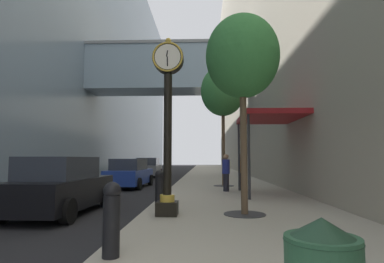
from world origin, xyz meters
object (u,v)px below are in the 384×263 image
object	(u,v)px
bollard_third	(159,187)
pedestrian_walking	(226,172)
street_clock	(168,116)
street_tree_near	(242,58)
car_grey_near	(148,168)
street_tree_mid_near	(223,91)
car_blue_far	(130,174)
bollard_nearest	(112,217)
pedestrian_by_clock	(242,171)
car_black_mid	(61,186)

from	to	relation	value
bollard_third	pedestrian_walking	distance (m)	5.09
street_clock	street_tree_near	size ratio (longest dim) A/B	0.87
pedestrian_walking	car_grey_near	xyz separation A→B (m)	(-5.91, 13.14, -0.20)
street_clock	street_tree_mid_near	size ratio (longest dim) A/B	0.71
car_blue_far	street_clock	bearing A→B (deg)	-70.67
street_clock	bollard_nearest	xyz separation A→B (m)	(-0.43, -3.43, -2.02)
street_tree_mid_near	pedestrian_by_clock	distance (m)	4.86
car_grey_near	car_blue_far	xyz separation A→B (m)	(0.76, -10.03, -0.04)
street_clock	pedestrian_walking	xyz separation A→B (m)	(1.96, 5.99, -1.73)
pedestrian_walking	street_tree_near	bearing A→B (deg)	-89.35
street_tree_near	pedestrian_by_clock	distance (m)	7.28
pedestrian_walking	car_black_mid	xyz separation A→B (m)	(-5.15, -5.19, -0.22)
bollard_nearest	street_tree_mid_near	xyz separation A→B (m)	(2.45, 12.21, 4.61)
bollard_third	car_grey_near	xyz separation A→B (m)	(-3.52, 17.62, 0.09)
bollard_nearest	pedestrian_walking	distance (m)	9.73
bollard_nearest	car_grey_near	xyz separation A→B (m)	(-3.52, 22.57, 0.09)
street_clock	car_grey_near	bearing A→B (deg)	101.66
bollard_nearest	bollard_third	distance (m)	4.95
street_clock	bollard_third	bearing A→B (deg)	105.83
street_clock	car_grey_near	distance (m)	19.63
bollard_third	street_tree_near	size ratio (longest dim) A/B	0.21
street_tree_mid_near	street_tree_near	bearing A→B (deg)	-90.00
bollard_nearest	pedestrian_by_clock	world-z (taller)	pedestrian_by_clock
street_clock	pedestrian_by_clock	distance (m)	7.38
bollard_third	car_black_mid	bearing A→B (deg)	-165.64
car_grey_near	car_black_mid	world-z (taller)	car_grey_near
bollard_third	pedestrian_by_clock	size ratio (longest dim) A/B	0.66
bollard_nearest	street_clock	bearing A→B (deg)	82.88
street_tree_mid_near	car_black_mid	world-z (taller)	street_tree_mid_near
bollard_third	car_blue_far	world-z (taller)	car_blue_far
street_tree_near	car_black_mid	xyz separation A→B (m)	(-5.22, 0.61, -3.57)
bollard_third	street_tree_mid_near	size ratio (longest dim) A/B	0.17
street_clock	car_black_mid	distance (m)	3.82
bollard_nearest	car_grey_near	size ratio (longest dim) A/B	0.25
car_blue_far	car_grey_near	bearing A→B (deg)	94.31
street_tree_near	car_blue_far	distance (m)	10.92
street_clock	bollard_nearest	bearing A→B (deg)	-97.12
street_tree_mid_near	pedestrian_walking	world-z (taller)	street_tree_mid_near
pedestrian_walking	car_blue_far	bearing A→B (deg)	148.92
bollard_nearest	street_tree_mid_near	world-z (taller)	street_tree_mid_near
street_tree_near	street_tree_mid_near	bearing A→B (deg)	90.00
car_black_mid	street_tree_near	bearing A→B (deg)	-6.64
bollard_nearest	pedestrian_by_clock	size ratio (longest dim) A/B	0.66
car_grey_near	bollard_nearest	bearing A→B (deg)	-81.14
bollard_third	car_grey_near	world-z (taller)	car_grey_near
bollard_nearest	car_blue_far	distance (m)	12.83
street_clock	street_tree_near	world-z (taller)	street_tree_near
pedestrian_by_clock	bollard_nearest	bearing A→B (deg)	-107.47
bollard_nearest	bollard_third	bearing A→B (deg)	90.00
bollard_third	car_black_mid	size ratio (longest dim) A/B	0.27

